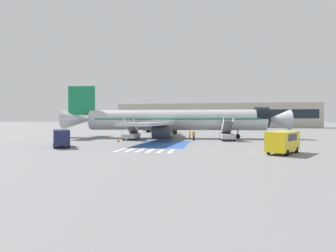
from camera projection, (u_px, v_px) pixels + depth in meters
ground_plane at (179, 138)px, 49.33m from camera, size 600.00×600.00×0.00m
apron_leadline_yellow at (176, 138)px, 49.29m from camera, size 76.65×5.31×0.01m
apron_stand_patch_blue at (164, 144)px, 37.47m from camera, size 6.88×12.01×0.01m
apron_walkway_bar_0 at (120, 150)px, 29.98m from camera, size 0.44×3.60×0.01m
apron_walkway_bar_1 at (130, 150)px, 29.78m from camera, size 0.44×3.60×0.01m
apron_walkway_bar_2 at (140, 150)px, 29.57m from camera, size 0.44×3.60×0.01m
apron_walkway_bar_3 at (150, 151)px, 29.37m from camera, size 0.44×3.60×0.01m
apron_walkway_bar_4 at (161, 151)px, 29.16m from camera, size 0.44×3.60×0.01m
apron_walkway_bar_5 at (171, 151)px, 28.96m from camera, size 0.44×3.60×0.01m
airliner at (172, 120)px, 49.28m from camera, size 42.86×33.90×10.00m
boarding_stairs_forward at (227, 134)px, 43.90m from camera, size 2.51×5.35×4.01m
boarding_stairs_aft at (131, 134)px, 45.61m from camera, size 2.51×5.35×3.80m
fuel_tanker at (160, 126)px, 71.08m from camera, size 9.17×3.20×3.44m
service_van_0 at (283, 140)px, 26.76m from camera, size 4.26×5.26×2.28m
service_van_1 at (61, 137)px, 33.14m from camera, size 4.10×4.81×2.21m
ground_crew_0 at (170, 133)px, 46.45m from camera, size 0.49×0.43×1.87m
ground_crew_1 at (171, 135)px, 43.25m from camera, size 0.49×0.39×1.64m
ground_crew_2 at (194, 135)px, 43.24m from camera, size 0.49×0.43×1.67m
ground_crew_3 at (190, 134)px, 45.65m from camera, size 0.36×0.48×1.63m
traffic_cone_0 at (118, 140)px, 40.97m from camera, size 0.51×0.51×0.57m
traffic_cone_1 at (109, 137)px, 48.12m from camera, size 0.51×0.51×0.57m
terminal_building at (214, 116)px, 119.16m from camera, size 87.60×12.10×10.62m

